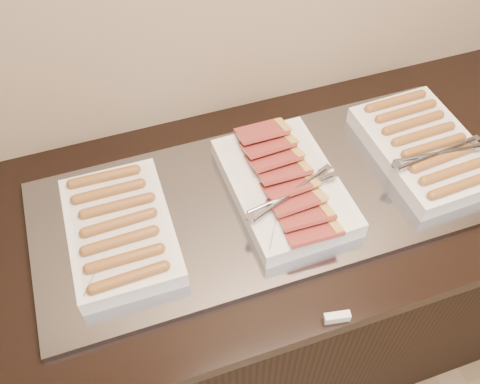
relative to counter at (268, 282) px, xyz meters
name	(u,v)px	position (x,y,z in m)	size (l,w,h in m)	color
counter	(268,282)	(0.00, 0.00, 0.00)	(2.06, 0.76, 0.90)	black
warming_tray	(268,199)	(-0.02, 0.00, 0.46)	(1.20, 0.50, 0.02)	gray
dish_left	(120,229)	(-0.40, 0.00, 0.50)	(0.25, 0.37, 0.07)	white
dish_center	(285,185)	(0.02, 0.00, 0.50)	(0.28, 0.41, 0.09)	white
dish_right	(425,148)	(0.43, 0.00, 0.50)	(0.28, 0.40, 0.08)	white
label_holder	(337,317)	(0.00, -0.36, 0.46)	(0.06, 0.02, 0.02)	white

